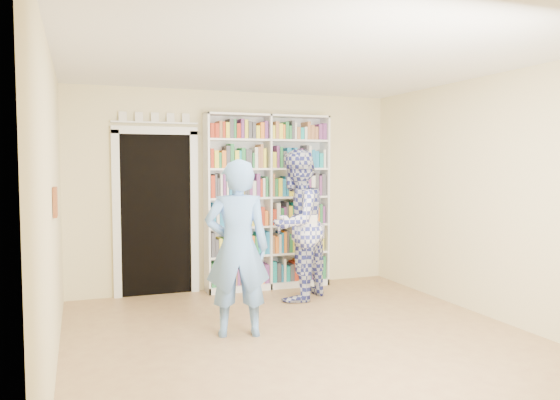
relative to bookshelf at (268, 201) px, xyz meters
The scene contains 11 objects.
floor 2.67m from the bookshelf, 99.57° to the right, with size 5.00×5.00×0.00m, color #9A6E4A.
ceiling 2.81m from the bookshelf, 99.57° to the right, with size 5.00×5.00×0.00m, color white.
wall_back 0.45m from the bookshelf, 158.50° to the left, with size 4.50×4.50×0.00m, color beige.
wall_left 3.54m from the bookshelf, 138.45° to the right, with size 5.00×5.00×0.00m, color beige.
wall_right 2.99m from the bookshelf, 51.65° to the right, with size 5.00×5.00×0.00m, color beige.
bookshelf is the anchor object (origin of this frame).
doorway 1.50m from the bookshelf, behind, with size 1.10×0.08×2.43m.
wall_art 3.40m from the bookshelf, 140.76° to the right, with size 0.03×0.25×0.25m, color maroon.
man_blue 2.15m from the bookshelf, 117.20° to the right, with size 0.64×0.42×1.76m, color #6192D8.
man_plaid 0.80m from the bookshelf, 80.48° to the right, with size 0.92×0.72×1.90m, color navy.
paper_sheet 1.03m from the bookshelf, 78.41° to the right, with size 0.20×0.01×0.28m, color white.
Camera 1 is at (-2.04, -4.73, 1.72)m, focal length 35.00 mm.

